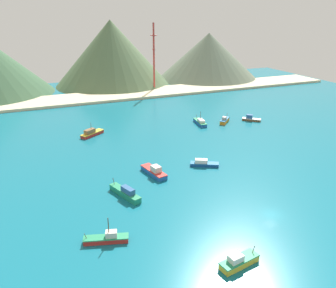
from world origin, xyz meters
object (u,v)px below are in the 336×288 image
at_px(fishing_boat_3, 225,120).
at_px(radio_tower, 154,57).
at_px(fishing_boat_4, 154,171).
at_px(fishing_boat_7, 251,119).
at_px(fishing_boat_0, 204,163).
at_px(fishing_boat_2, 126,193).
at_px(fishing_boat_5, 107,238).
at_px(fishing_boat_1, 92,133).
at_px(fishing_boat_6, 200,122).
at_px(fishing_boat_8, 239,261).

relative_size(fishing_boat_3, radio_tower, 0.19).
relative_size(fishing_boat_4, fishing_boat_7, 1.43).
relative_size(fishing_boat_4, radio_tower, 0.28).
bearing_deg(fishing_boat_0, fishing_boat_3, 50.65).
distance_m(fishing_boat_2, fishing_boat_3, 66.43).
bearing_deg(fishing_boat_5, fishing_boat_4, 51.95).
distance_m(fishing_boat_1, fishing_boat_2, 45.96).
height_order(fishing_boat_5, fishing_boat_6, fishing_boat_6).
bearing_deg(fishing_boat_0, fishing_boat_1, 122.95).
distance_m(fishing_boat_2, fishing_boat_4, 13.27).
bearing_deg(fishing_boat_5, fishing_boat_3, 43.05).
bearing_deg(fishing_boat_5, fishing_boat_6, 49.04).
xyz_separation_m(fishing_boat_8, radio_tower, (35.58, 136.25, 17.24)).
bearing_deg(fishing_boat_6, fishing_boat_8, -112.89).
bearing_deg(fishing_boat_3, radio_tower, 94.67).
bearing_deg(fishing_boat_2, fishing_boat_7, 31.78).
bearing_deg(fishing_boat_1, fishing_boat_5, -98.37).
distance_m(fishing_boat_4, fishing_boat_7, 61.28).
distance_m(fishing_boat_2, fishing_boat_5, 17.30).
xyz_separation_m(fishing_boat_5, radio_tower, (55.04, 120.99, 17.35)).
xyz_separation_m(fishing_boat_4, radio_tower, (36.59, 97.41, 17.15)).
bearing_deg(fishing_boat_0, fishing_boat_6, 63.80).
bearing_deg(fishing_boat_0, fishing_boat_5, -144.83).
relative_size(fishing_boat_0, radio_tower, 0.23).
relative_size(fishing_boat_1, radio_tower, 0.25).
distance_m(fishing_boat_1, fishing_boat_8, 77.20).
xyz_separation_m(fishing_boat_0, fishing_boat_1, (-24.42, 37.68, 0.22)).
bearing_deg(fishing_boat_1, fishing_boat_2, -91.13).
height_order(fishing_boat_4, radio_tower, radio_tower).
bearing_deg(radio_tower, fishing_boat_1, -127.61).
relative_size(fishing_boat_4, fishing_boat_8, 1.27).
relative_size(fishing_boat_4, fishing_boat_6, 1.03).
xyz_separation_m(fishing_boat_0, fishing_boat_7, (37.94, 30.93, 0.08)).
distance_m(fishing_boat_3, radio_tower, 67.09).
bearing_deg(fishing_boat_8, fishing_boat_0, 70.21).
distance_m(fishing_boat_0, fishing_boat_6, 38.47).
height_order(fishing_boat_5, fishing_boat_7, fishing_boat_5).
relative_size(fishing_boat_7, fishing_boat_8, 0.89).
height_order(fishing_boat_5, radio_tower, radio_tower).
height_order(fishing_boat_1, fishing_boat_5, fishing_boat_5).
bearing_deg(radio_tower, fishing_boat_3, -85.33).
height_order(fishing_boat_3, fishing_boat_5, fishing_boat_5).
height_order(fishing_boat_8, radio_tower, radio_tower).
bearing_deg(fishing_boat_8, fishing_boat_2, 110.40).
bearing_deg(fishing_boat_7, fishing_boat_8, -126.66).
height_order(fishing_boat_4, fishing_boat_8, fishing_boat_4).
bearing_deg(fishing_boat_5, fishing_boat_1, 81.63).
relative_size(fishing_boat_2, fishing_boat_8, 1.35).
bearing_deg(fishing_boat_4, fishing_boat_7, 30.28).
bearing_deg(radio_tower, fishing_boat_5, -114.46).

